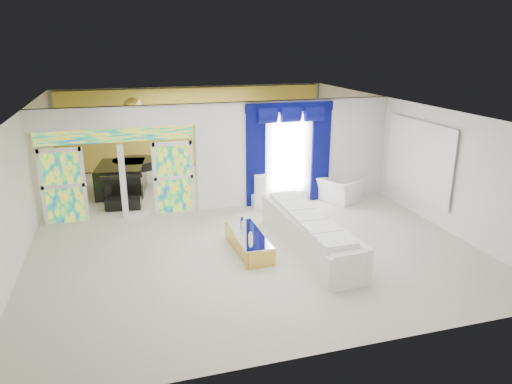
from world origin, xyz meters
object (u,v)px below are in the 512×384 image
object	(u,v)px
white_sofa	(309,234)
console_table	(270,199)
coffee_table	(249,243)
grand_piano	(122,179)
armchair	(339,190)

from	to	relation	value
white_sofa	console_table	xyz separation A→B (m)	(0.10, 3.16, -0.19)
coffee_table	console_table	xyz separation A→B (m)	(1.45, 2.86, -0.02)
console_table	grand_piano	size ratio (longest dim) A/B	0.60
coffee_table	white_sofa	bearing A→B (deg)	-12.53
console_table	armchair	xyz separation A→B (m)	(2.09, -0.24, 0.17)
white_sofa	coffee_table	xyz separation A→B (m)	(-1.35, 0.30, -0.17)
coffee_table	armchair	world-z (taller)	armchair
white_sofa	grand_piano	distance (m)	6.92
coffee_table	grand_piano	bearing A→B (deg)	116.66
console_table	white_sofa	bearing A→B (deg)	-91.84
grand_piano	console_table	bearing A→B (deg)	-22.63
white_sofa	console_table	world-z (taller)	white_sofa
grand_piano	armchair	bearing A→B (deg)	-15.31
coffee_table	console_table	bearing A→B (deg)	63.11
console_table	grand_piano	xyz separation A→B (m)	(-4.13, 2.47, 0.27)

